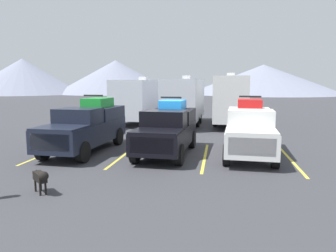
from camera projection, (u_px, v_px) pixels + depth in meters
ground_plane at (167, 152)px, 15.28m from camera, size 240.00×240.00×0.00m
pickup_truck_a at (87, 126)px, 15.36m from camera, size 2.38×5.88×2.65m
pickup_truck_b at (168, 128)px, 14.72m from camera, size 2.36×5.34×2.59m
pickup_truck_c at (250, 129)px, 14.35m from camera, size 2.37×5.39×2.65m
lot_stripe_a at (52, 151)px, 15.33m from camera, size 0.12×5.50×0.01m
lot_stripe_b at (126, 154)px, 14.77m from camera, size 0.12×5.50×0.01m
lot_stripe_c at (205, 157)px, 14.20m from camera, size 0.12×5.50×0.01m
lot_stripe_d at (291, 160)px, 13.63m from camera, size 0.12×5.50×0.01m
camper_trailer_a at (140, 98)px, 26.03m from camera, size 2.74×9.02×3.72m
camper_trailer_b at (185, 99)px, 24.53m from camera, size 2.61×9.07×3.79m
camper_trailer_c at (230, 98)px, 24.37m from camera, size 2.52×9.04×3.99m
dog at (41, 177)px, 9.41m from camera, size 0.74×0.69×0.74m
mountain_ridge at (245, 75)px, 85.02m from camera, size 143.89×50.00×12.73m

